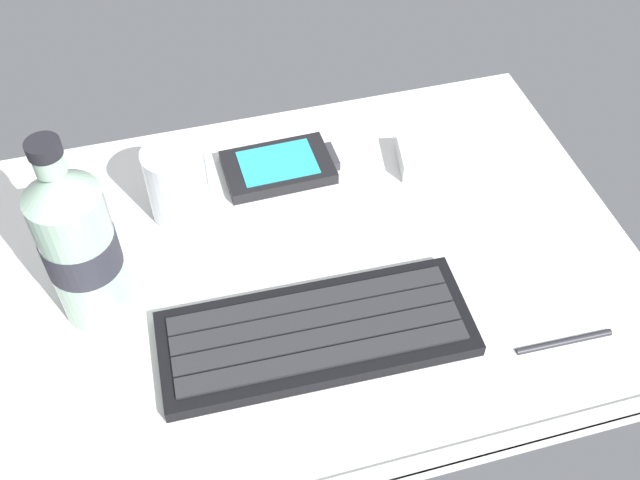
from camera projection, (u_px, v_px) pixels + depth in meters
ground_plane at (321, 267)px, 76.62cm from camera, size 64.00×48.00×2.80cm
keyboard at (316, 333)px, 69.10cm from camera, size 29.32×11.86×1.70cm
handheld_device at (279, 167)px, 84.09cm from camera, size 12.92×7.86×1.50cm
juice_cup at (178, 185)px, 77.59cm from camera, size 6.40×6.40×8.50cm
water_bottle at (79, 240)px, 65.74cm from camera, size 6.73×6.73×20.80cm
charger_block at (430, 156)px, 84.54cm from camera, size 7.85×6.71×2.40cm
stylus_pen at (565, 340)px, 69.13cm from camera, size 9.52×0.99×0.70cm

